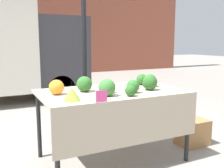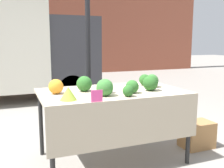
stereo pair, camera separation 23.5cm
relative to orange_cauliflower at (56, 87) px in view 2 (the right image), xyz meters
The scene contains 15 objects.
ground_plane 1.13m from the orange_cauliflower, ahead, with size 40.00×40.00×0.00m, color gray.
tent_pole 0.93m from the orange_cauliflower, 50.18° to the left, with size 0.07×0.07×2.30m.
market_table 0.68m from the orange_cauliflower, 10.83° to the right, with size 1.68×1.00×0.85m.
orange_cauliflower is the anchor object (origin of this frame).
romanesco_head 0.37m from the orange_cauliflower, 80.78° to the right, with size 0.17×0.17×0.13m.
broccoli_head_0 1.20m from the orange_cauliflower, ahead, with size 0.17×0.17×0.17m.
broccoli_head_1 0.55m from the orange_cauliflower, 33.80° to the right, with size 0.18×0.18×0.18m.
broccoli_head_2 0.57m from the orange_cauliflower, 16.62° to the right, with size 0.13×0.13×0.13m.
broccoli_head_3 1.20m from the orange_cauliflower, ahead, with size 0.15×0.15×0.15m.
broccoli_head_4 1.09m from the orange_cauliflower, 11.42° to the right, with size 0.18×0.18×0.18m.
broccoli_head_5 0.33m from the orange_cauliflower, ahead, with size 0.18×0.18×0.18m.
broccoli_head_6 0.80m from the orange_cauliflower, 31.99° to the right, with size 0.12×0.12×0.12m.
broccoli_head_7 0.84m from the orange_cauliflower, 19.00° to the right, with size 0.15×0.15×0.15m.
price_sign 0.62m from the orange_cauliflower, 61.37° to the right, with size 0.12×0.01×0.12m.
produce_crate 2.00m from the orange_cauliflower, ahead, with size 0.41×0.31×0.35m.
Camera 2 is at (-1.12, -2.81, 1.42)m, focal length 42.00 mm.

